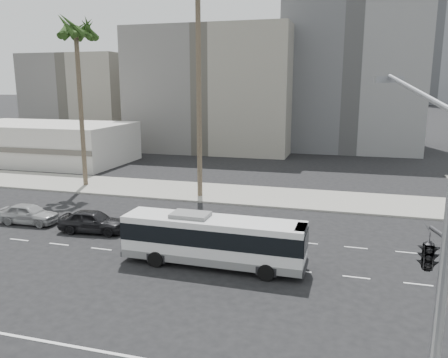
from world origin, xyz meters
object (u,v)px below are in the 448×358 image
(palm_mid, at_px, (76,35))
(streetlight_corner, at_px, (430,287))
(car_b, at_px, (29,214))
(traffic_signal, at_px, (434,264))
(city_bus, at_px, (213,239))
(car_a, at_px, (93,221))

(palm_mid, bearing_deg, streetlight_corner, -46.43)
(car_b, distance_m, traffic_signal, 28.20)
(city_bus, xyz_separation_m, car_a, (-9.56, 3.21, -0.75))
(city_bus, relative_size, palm_mid, 0.64)
(city_bus, relative_size, streetlight_corner, 1.01)
(streetlight_corner, height_order, palm_mid, palm_mid)
(streetlight_corner, height_order, traffic_signal, streetlight_corner)
(car_b, relative_size, streetlight_corner, 0.43)
(car_b, bearing_deg, city_bus, -105.49)
(city_bus, distance_m, car_b, 15.51)
(palm_mid, bearing_deg, city_bus, -40.58)
(city_bus, distance_m, palm_mid, 26.97)
(car_a, height_order, palm_mid, palm_mid)
(streetlight_corner, bearing_deg, car_a, 126.49)
(car_b, distance_m, streetlight_corner, 29.31)
(city_bus, bearing_deg, streetlight_corner, -54.58)
(city_bus, bearing_deg, car_a, 162.29)
(car_b, height_order, palm_mid, palm_mid)
(traffic_signal, bearing_deg, streetlight_corner, -116.90)
(traffic_signal, relative_size, palm_mid, 0.38)
(streetlight_corner, bearing_deg, city_bus, 112.05)
(car_b, relative_size, traffic_signal, 0.71)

